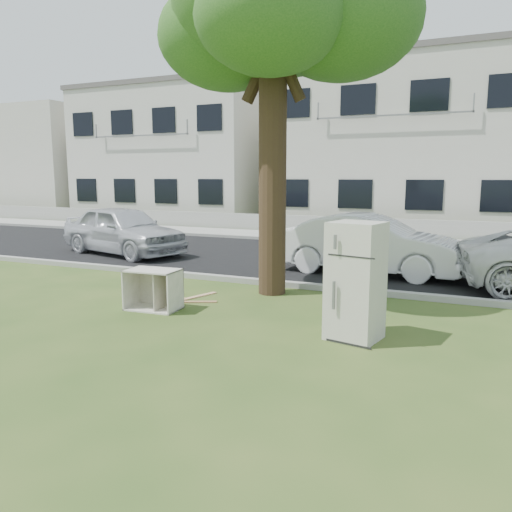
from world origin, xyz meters
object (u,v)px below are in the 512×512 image
at_px(fridge, 355,281).
at_px(car_left, 123,230).
at_px(car_center, 370,244).
at_px(cabinet, 153,289).

relative_size(fridge, car_left, 0.39).
xyz_separation_m(car_center, car_left, (-7.41, 0.10, 0.02)).
relative_size(fridge, car_center, 0.39).
relative_size(fridge, cabinet, 1.85).
bearing_deg(cabinet, fridge, -6.66).
bearing_deg(cabinet, car_center, 55.26).
bearing_deg(car_left, fridge, -106.78).
height_order(fridge, car_center, fridge).
bearing_deg(car_center, fridge, -166.85).
distance_m(fridge, car_left, 9.62).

